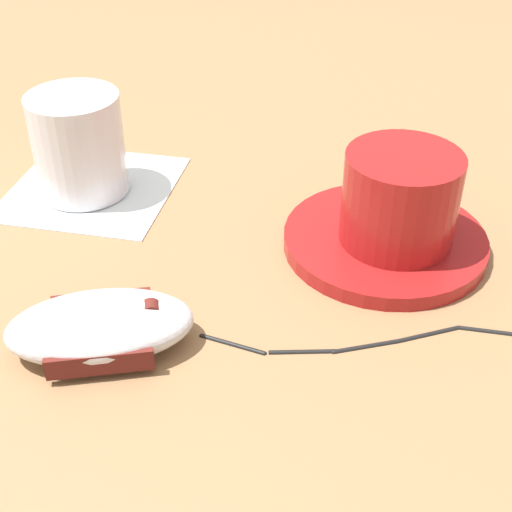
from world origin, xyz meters
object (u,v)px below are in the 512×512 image
coffee_cup (400,196)px  drinking_glass (79,144)px  saucer (384,241)px  computer_mouse (101,326)px

coffee_cup → drinking_glass: drinking_glass is taller
saucer → computer_mouse: bearing=-75.6°
saucer → drinking_glass: bearing=-123.6°
coffee_cup → drinking_glass: 0.25m
saucer → coffee_cup: coffee_cup is taller
coffee_cup → drinking_glass: (-0.14, -0.21, -0.00)m
saucer → coffee_cup: 0.04m
coffee_cup → saucer: bearing=-123.2°
computer_mouse → drinking_glass: drinking_glass is taller
coffee_cup → computer_mouse: coffee_cup is taller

